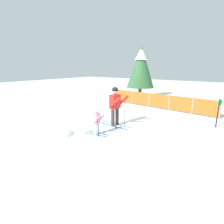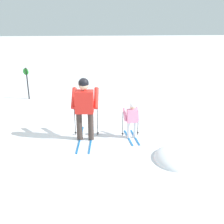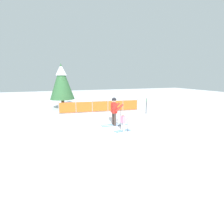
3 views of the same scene
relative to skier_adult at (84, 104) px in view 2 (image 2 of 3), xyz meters
name	(u,v)px [view 2 (image 2 of 3)]	position (x,y,z in m)	size (l,w,h in m)	color
ground_plane	(78,135)	(0.27, 0.25, -1.10)	(60.00, 60.00, 0.00)	white
skier_adult	(84,104)	(0.00, 0.00, 0.00)	(1.76, 0.80, 1.84)	#1966B2
skier_child	(132,117)	(0.03, -1.36, -0.46)	(1.06, 0.53, 1.11)	#1966B2
trail_marker	(27,80)	(3.93, 2.51, -0.28)	(0.16, 0.25, 1.32)	black
snow_mound	(175,159)	(-1.28, -2.31, -1.10)	(1.25, 1.06, 0.50)	white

